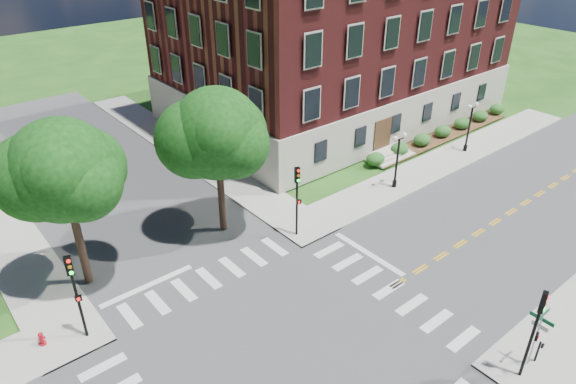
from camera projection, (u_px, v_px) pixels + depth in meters
ground at (289, 353)px, 24.45m from camera, size 160.00×160.00×0.00m
road_ew at (289, 353)px, 24.45m from camera, size 90.00×12.00×0.01m
road_ns at (289, 353)px, 24.45m from camera, size 12.00×90.00×0.01m
sidewalk_ne at (313, 156)px, 43.25m from camera, size 34.00×34.00×0.12m
crosswalk_east at (389, 289)px, 28.44m from camera, size 2.20×10.20×0.02m
stop_bar_east at (368, 254)px, 31.34m from camera, size 0.40×5.50×0.00m
main_building at (336, 28)px, 48.37m from camera, size 30.60×22.40×16.50m
shrub_row at (442, 138)px, 46.64m from camera, size 18.00×2.00×1.30m
tree_c at (62, 171)px, 25.49m from camera, size 5.36×5.36×9.68m
tree_d at (217, 134)px, 30.27m from camera, size 5.60×5.60×9.51m
traffic_signal_se at (536, 325)px, 21.65m from camera, size 0.37×0.44×4.80m
traffic_signal_ne at (297, 193)px, 31.44m from camera, size 0.38×0.46×4.80m
traffic_signal_nw at (75, 287)px, 23.76m from camera, size 0.37×0.44×4.80m
twin_lamp_west at (397, 158)px, 37.28m from camera, size 1.36×0.36×4.23m
twin_lamp_east at (470, 124)px, 42.83m from camera, size 1.36×0.36×4.23m
street_sign_pole at (539, 329)px, 22.66m from camera, size 1.10×1.10×3.10m
push_button_post at (538, 350)px, 23.53m from camera, size 0.14×0.21×1.20m
fire_hydrant at (42, 339)px, 24.60m from camera, size 0.35×0.35×0.75m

